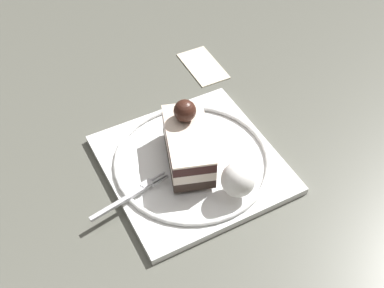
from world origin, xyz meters
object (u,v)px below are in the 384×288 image
Objects in this scene: whipped_cream_dollop at (238,179)px; folded_napkin at (203,66)px; dessert_plate at (192,162)px; cake_slice at (188,143)px; fork at (132,195)px.

whipped_cream_dollop is 0.51× the size of folded_napkin.
cake_slice is (0.00, 0.00, 0.04)m from dessert_plate.
cake_slice is 0.23m from folded_napkin.
dessert_plate is 0.04m from cake_slice.
dessert_plate is 2.33× the size of fork.
fork reaches higher than dessert_plate.
cake_slice reaches higher than fork.
cake_slice is at bearing 28.45° from whipped_cream_dollop.
dessert_plate is 2.71× the size of folded_napkin.
fork is at bearing 111.59° from dessert_plate.
folded_napkin is at bearing -23.34° from dessert_plate.
fork is at bearing 114.92° from cake_slice.
fork reaches higher than folded_napkin.
cake_slice is 2.50× the size of whipped_cream_dollop.
folded_napkin is at bearing -24.85° from cake_slice.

